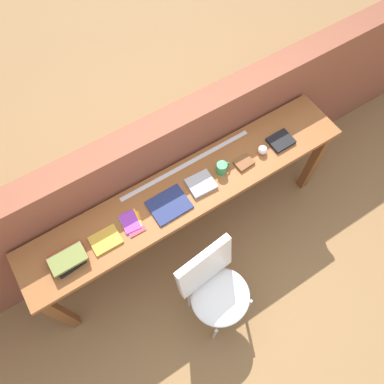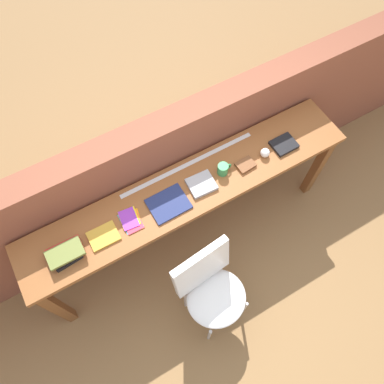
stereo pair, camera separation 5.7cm
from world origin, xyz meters
name	(u,v)px [view 1 (the left image)]	position (x,y,z in m)	size (l,w,h in m)	color
ground_plane	(207,260)	(0.00, 0.00, 0.00)	(40.00, 40.00, 0.00)	olive
brick_wall_back	(166,171)	(0.00, 0.64, 0.62)	(6.00, 0.20, 1.25)	brown
sideboard	(188,197)	(0.00, 0.30, 0.74)	(2.50, 0.44, 0.88)	brown
chair_white_moulded	(215,287)	(-0.17, -0.32, 0.53)	(0.48, 0.49, 0.89)	white
book_stack_leftmost	(68,259)	(-0.92, 0.26, 0.92)	(0.23, 0.16, 0.07)	black
magazine_cycling	(106,240)	(-0.66, 0.26, 0.89)	(0.19, 0.15, 0.02)	gold
pamphlet_pile_colourful	(132,223)	(-0.46, 0.28, 0.89)	(0.15, 0.19, 0.01)	#3399D8
book_open_centre	(169,205)	(-0.18, 0.26, 0.89)	(0.27, 0.22, 0.02)	navy
book_grey_hardcover	(201,184)	(0.09, 0.27, 0.89)	(0.18, 0.17, 0.03)	#9E9EA3
mug	(222,168)	(0.28, 0.29, 0.92)	(0.11, 0.08, 0.09)	#338C4C
leather_journal_brown	(244,163)	(0.45, 0.25, 0.89)	(0.13, 0.10, 0.02)	brown
sports_ball_small	(263,150)	(0.62, 0.26, 0.91)	(0.07, 0.07, 0.07)	silver
book_repair_rightmost	(281,141)	(0.79, 0.26, 0.89)	(0.18, 0.15, 0.03)	black
ruler_metal_back_edge	(186,164)	(0.09, 0.47, 0.88)	(1.08, 0.03, 0.00)	silver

